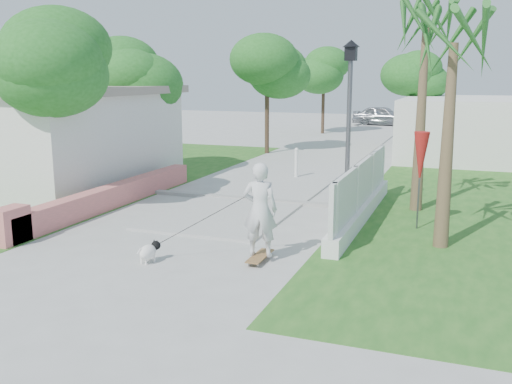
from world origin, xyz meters
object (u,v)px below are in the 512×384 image
at_px(bollard, 296,162).
at_px(skateboarder, 219,217).
at_px(street_lamp, 349,121).
at_px(patio_umbrella, 421,158).
at_px(dog, 149,251).
at_px(parked_car, 383,116).

xyz_separation_m(bollard, skateboarder, (1.16, -9.24, 0.28)).
distance_m(street_lamp, bollard, 5.56).
bearing_deg(skateboarder, patio_umbrella, -142.42).
height_order(bollard, skateboarder, skateboarder).
bearing_deg(bollard, patio_umbrella, -50.09).
height_order(patio_umbrella, dog, patio_umbrella).
distance_m(skateboarder, dog, 1.50).
relative_size(street_lamp, patio_umbrella, 1.93).
bearing_deg(dog, skateboarder, 44.42).
bearing_deg(bollard, parked_car, 90.69).
bearing_deg(street_lamp, parked_car, 96.20).
bearing_deg(parked_car, skateboarder, -171.97).
xyz_separation_m(street_lamp, dog, (-2.75, -5.37, -2.20)).
height_order(street_lamp, bollard, street_lamp).
bearing_deg(parked_car, dog, -174.13).
distance_m(skateboarder, parked_car, 32.16).
xyz_separation_m(street_lamp, parked_car, (-2.98, 27.38, -1.71)).
distance_m(patio_umbrella, parked_car, 28.81).
relative_size(street_lamp, dog, 7.49).
distance_m(street_lamp, skateboarder, 5.23).
bearing_deg(bollard, skateboarder, -82.86).
distance_m(bollard, dog, 9.88).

